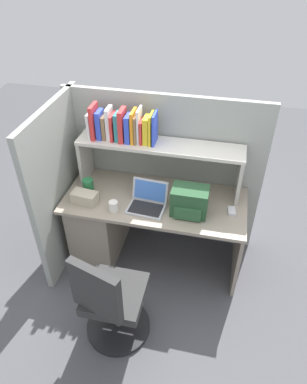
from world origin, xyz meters
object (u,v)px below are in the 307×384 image
at_px(laptop, 148,202).
at_px(tissue_box, 85,197).
at_px(backpack, 189,202).
at_px(paper_cup, 113,206).
at_px(computer_mouse, 232,211).
at_px(snack_canister, 88,186).
at_px(office_chair, 111,304).

relative_size(laptop, tissue_box, 1.49).
bearing_deg(backpack, tissue_box, -176.39).
bearing_deg(backpack, paper_cup, -169.71).
height_order(backpack, computer_mouse, backpack).
bearing_deg(tissue_box, paper_cup, -5.34).
bearing_deg(paper_cup, computer_mouse, 10.86).
xyz_separation_m(backpack, paper_cup, (-0.62, -0.11, -0.07)).
relative_size(laptop, snack_canister, 2.36).
bearing_deg(snack_canister, computer_mouse, -0.17).
bearing_deg(office_chair, computer_mouse, -116.01).
relative_size(snack_canister, office_chair, 0.15).
bearing_deg(snack_canister, paper_cup, -32.97).
bearing_deg(office_chair, snack_canister, -44.22).
height_order(laptop, computer_mouse, laptop).
relative_size(laptop, paper_cup, 3.54).
bearing_deg(laptop, backpack, -0.01).
distance_m(paper_cup, tissue_box, 0.28).
bearing_deg(computer_mouse, office_chair, -140.62).
height_order(computer_mouse, paper_cup, paper_cup).
distance_m(paper_cup, snack_canister, 0.35).
bearing_deg(snack_canister, laptop, -7.86).
bearing_deg(computer_mouse, paper_cup, -176.34).
bearing_deg(laptop, snack_canister, 172.14).
height_order(laptop, snack_canister, laptop).
xyz_separation_m(computer_mouse, office_chair, (-0.81, -0.85, -0.35)).
relative_size(tissue_box, snack_canister, 1.58).
distance_m(computer_mouse, snack_canister, 1.27).
xyz_separation_m(laptop, computer_mouse, (0.71, 0.07, -0.03)).
relative_size(computer_mouse, office_chair, 0.11).
height_order(paper_cup, office_chair, office_chair).
bearing_deg(computer_mouse, backpack, -175.32).
xyz_separation_m(paper_cup, office_chair, (0.17, -0.67, -0.38)).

